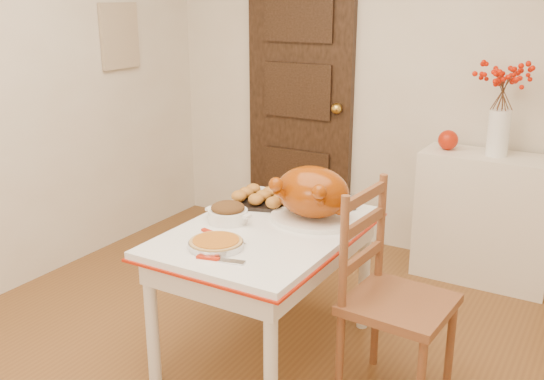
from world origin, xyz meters
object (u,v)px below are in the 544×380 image
Objects in this scene: kitchen_table at (267,293)px; chair_oak at (400,299)px; sideboard at (485,218)px; turkey_platter at (312,195)px; pumpkin_pie at (216,242)px.

kitchen_table is 0.70m from chair_oak.
chair_oak is at bearing -92.08° from sideboard.
sideboard is at bearing 1.38° from chair_oak.
chair_oak is 2.26× the size of turkey_platter.
turkey_platter is 0.57m from pumpkin_pie.
kitchen_table is 2.65× the size of turkey_platter.
chair_oak is at bearing -29.29° from turkey_platter.
sideboard is 1.47m from turkey_platter.
kitchen_table is 1.17× the size of chair_oak.
sideboard is at bearing 65.90° from pumpkin_pie.
pumpkin_pie is at bearing -121.64° from turkey_platter.
turkey_platter is (0.15, 0.19, 0.49)m from kitchen_table.
chair_oak is 4.00× the size of pumpkin_pie.
sideboard is 3.35× the size of pumpkin_pie.
kitchen_table is at bearing -116.51° from sideboard.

